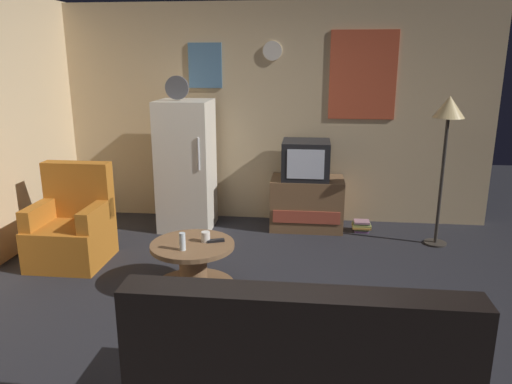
% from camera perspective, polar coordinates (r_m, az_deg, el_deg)
% --- Properties ---
extents(ground_plane, '(12.00, 12.00, 0.00)m').
position_cam_1_polar(ground_plane, '(4.03, -1.30, -13.81)').
color(ground_plane, '#232328').
extents(wall_with_art, '(5.20, 0.12, 2.59)m').
position_cam_1_polar(wall_with_art, '(5.99, 1.87, 9.02)').
color(wall_with_art, '#D1B284').
rests_on(wall_with_art, ground_plane).
extents(fridge, '(0.60, 0.62, 1.77)m').
position_cam_1_polar(fridge, '(5.75, -8.11, 3.11)').
color(fridge, silver).
rests_on(fridge, ground_plane).
extents(tv_stand, '(0.84, 0.53, 0.60)m').
position_cam_1_polar(tv_stand, '(5.82, 5.93, -1.30)').
color(tv_stand, brown).
rests_on(tv_stand, ground_plane).
extents(crt_tv, '(0.54, 0.51, 0.44)m').
position_cam_1_polar(crt_tv, '(5.69, 5.82, 3.75)').
color(crt_tv, black).
rests_on(crt_tv, tv_stand).
extents(standing_lamp, '(0.32, 0.32, 1.59)m').
position_cam_1_polar(standing_lamp, '(5.40, 21.42, 7.91)').
color(standing_lamp, '#332D28').
rests_on(standing_lamp, ground_plane).
extents(coffee_table, '(0.72, 0.72, 0.43)m').
position_cam_1_polar(coffee_table, '(4.33, -7.31, -8.58)').
color(coffee_table, brown).
rests_on(coffee_table, ground_plane).
extents(wine_glass, '(0.05, 0.05, 0.15)m').
position_cam_1_polar(wine_glass, '(4.08, -8.55, -5.72)').
color(wine_glass, silver).
rests_on(wine_glass, coffee_table).
extents(mug_ceramic_white, '(0.08, 0.08, 0.09)m').
position_cam_1_polar(mug_ceramic_white, '(4.25, -5.88, -5.20)').
color(mug_ceramic_white, silver).
rests_on(mug_ceramic_white, coffee_table).
extents(remote_control, '(0.16, 0.09, 0.02)m').
position_cam_1_polar(remote_control, '(4.25, -4.71, -5.66)').
color(remote_control, black).
rests_on(remote_control, coffee_table).
extents(armchair, '(0.68, 0.68, 0.96)m').
position_cam_1_polar(armchair, '(5.17, -20.57, -3.96)').
color(armchair, '#B2661E').
rests_on(armchair, ground_plane).
extents(couch, '(1.70, 0.80, 0.92)m').
position_cam_1_polar(couch, '(2.83, 4.89, -20.46)').
color(couch, black).
rests_on(couch, ground_plane).
extents(book_stack, '(0.21, 0.17, 0.13)m').
position_cam_1_polar(book_stack, '(5.85, 12.15, -3.88)').
color(book_stack, '#94619F').
rests_on(book_stack, ground_plane).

